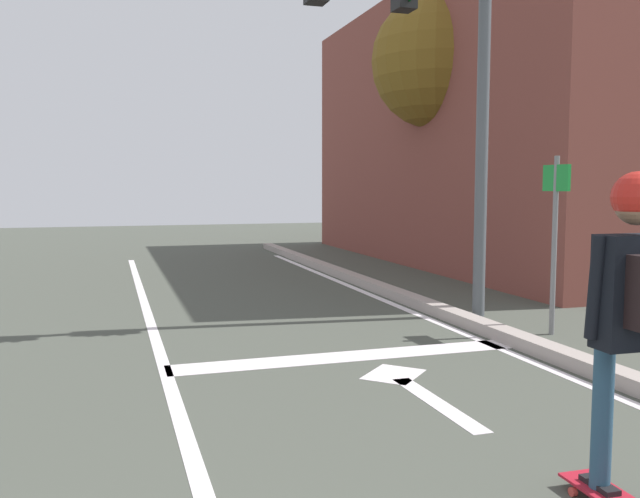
% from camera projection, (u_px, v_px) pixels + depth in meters
% --- Properties ---
extents(lane_line_center, '(0.12, 20.00, 0.01)m').
position_uv_depth(lane_line_center, '(167.00, 377.00, 6.03)').
color(lane_line_center, silver).
rests_on(lane_line_center, ground).
extents(lane_line_curbside, '(0.12, 20.00, 0.01)m').
position_uv_depth(lane_line_curbside, '(502.00, 349.00, 7.06)').
color(lane_line_curbside, silver).
rests_on(lane_line_curbside, ground).
extents(stop_bar, '(3.60, 0.40, 0.01)m').
position_uv_depth(stop_bar, '(348.00, 356.00, 6.76)').
color(stop_bar, silver).
rests_on(stop_bar, ground).
extents(lane_arrow_stem, '(0.16, 1.40, 0.01)m').
position_uv_depth(lane_arrow_stem, '(437.00, 403.00, 5.31)').
color(lane_arrow_stem, silver).
rests_on(lane_arrow_stem, ground).
extents(lane_arrow_head, '(0.71, 0.71, 0.01)m').
position_uv_depth(lane_arrow_head, '(394.00, 374.00, 6.12)').
color(lane_arrow_head, silver).
rests_on(lane_arrow_head, ground).
extents(curb_strip, '(0.24, 24.00, 0.14)m').
position_uv_depth(curb_strip, '(522.00, 341.00, 7.13)').
color(curb_strip, '#A1958C').
rests_on(curb_strip, ground).
extents(skater, '(0.47, 0.63, 1.71)m').
position_uv_depth(skater, '(636.00, 296.00, 3.35)').
color(skater, '#2B4F68').
rests_on(skater, skateboard).
extents(traffic_signal_mast, '(4.58, 0.34, 4.89)m').
position_uv_depth(traffic_signal_mast, '(385.00, 33.00, 8.15)').
color(traffic_signal_mast, '#52575D').
rests_on(traffic_signal_mast, ground).
extents(street_sign_post, '(0.06, 0.44, 2.06)m').
position_uv_depth(street_sign_post, '(555.00, 218.00, 7.65)').
color(street_sign_post, slate).
rests_on(street_sign_post, ground).
extents(roadside_tree, '(2.72, 2.72, 5.58)m').
position_uv_depth(roadside_tree, '(439.00, 64.00, 13.51)').
color(roadside_tree, brown).
rests_on(roadside_tree, ground).
extents(building_block, '(9.97, 11.19, 5.91)m').
position_uv_depth(building_block, '(592.00, 134.00, 15.96)').
color(building_block, brown).
rests_on(building_block, ground).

